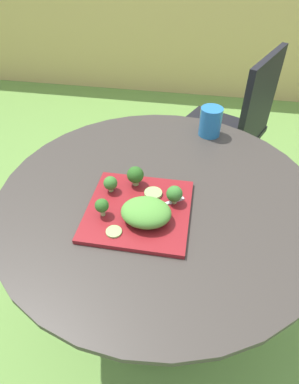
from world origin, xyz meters
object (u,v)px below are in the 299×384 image
(drinking_glass, at_px, (210,123))
(fork, at_px, (156,207))
(patio_chair, at_px, (233,124))
(salad_plate, at_px, (139,210))

(drinking_glass, relative_size, fork, 0.81)
(patio_chair, distance_m, fork, 0.97)
(salad_plate, distance_m, fork, 0.05)
(fork, bearing_deg, drinking_glass, 73.20)
(drinking_glass, height_order, fork, drinking_glass)
(salad_plate, xyz_separation_m, fork, (0.05, 0.01, 0.01))
(salad_plate, relative_size, drinking_glass, 2.68)
(patio_chair, relative_size, salad_plate, 3.03)
(patio_chair, height_order, drinking_glass, patio_chair)
(drinking_glass, distance_m, fork, 0.48)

